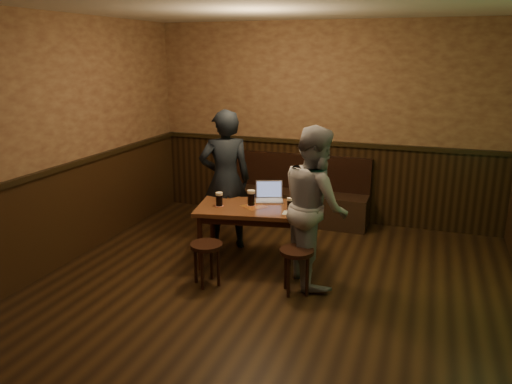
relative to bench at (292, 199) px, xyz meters
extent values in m
cube|color=black|center=(0.41, -2.75, -0.32)|extent=(5.00, 6.00, 0.02)
cube|color=#9C784F|center=(0.41, 0.26, 1.09)|extent=(5.00, 0.02, 2.80)
cube|color=#9C784F|center=(-2.10, -2.75, 1.09)|extent=(0.02, 6.00, 2.80)
cube|color=black|center=(0.41, 0.23, 0.24)|extent=(4.98, 0.04, 1.10)
cube|color=black|center=(-2.07, -2.75, 0.24)|extent=(0.04, 5.98, 1.10)
cube|color=black|center=(0.41, 0.20, 0.82)|extent=(4.98, 0.06, 0.06)
cube|color=black|center=(-2.04, -2.75, 0.82)|extent=(0.06, 5.98, 0.06)
cube|color=black|center=(0.00, -0.04, -0.09)|extent=(2.20, 0.50, 0.45)
cube|color=black|center=(0.00, 0.16, 0.39)|extent=(2.20, 0.10, 0.50)
cube|color=#4F3216|center=(0.00, -1.63, 0.35)|extent=(1.39, 0.95, 0.05)
cube|color=black|center=(0.00, -1.63, 0.28)|extent=(1.26, 0.83, 0.07)
cube|color=maroon|center=(0.00, -1.63, 0.38)|extent=(0.33, 0.33, 0.00)
cylinder|color=black|center=(-0.50, -2.02, 0.01)|extent=(0.06, 0.06, 0.64)
cylinder|color=black|center=(-0.61, -1.44, 0.01)|extent=(0.06, 0.06, 0.64)
cylinder|color=black|center=(0.61, -1.81, 0.01)|extent=(0.06, 0.06, 0.64)
cylinder|color=black|center=(0.50, -1.24, 0.01)|extent=(0.06, 0.06, 0.64)
cylinder|color=black|center=(-0.28, -2.33, 0.13)|extent=(0.36, 0.36, 0.04)
cylinder|color=black|center=(-0.15, -2.33, -0.09)|extent=(0.04, 0.04, 0.44)
cylinder|color=black|center=(-0.28, -2.20, -0.09)|extent=(0.04, 0.04, 0.44)
cylinder|color=black|center=(-0.41, -2.34, -0.09)|extent=(0.04, 0.04, 0.44)
cylinder|color=black|center=(-0.27, -2.46, -0.09)|extent=(0.04, 0.04, 0.44)
cylinder|color=black|center=(0.66, -2.20, 0.14)|extent=(0.45, 0.45, 0.04)
cylinder|color=black|center=(0.78, -2.25, -0.09)|extent=(0.04, 0.04, 0.45)
cylinder|color=black|center=(0.70, -2.08, -0.09)|extent=(0.04, 0.04, 0.45)
cylinder|color=black|center=(0.53, -2.16, -0.09)|extent=(0.04, 0.04, 0.45)
cylinder|color=black|center=(0.61, -2.33, -0.09)|extent=(0.04, 0.04, 0.45)
cylinder|color=#AC2A15|center=(-0.38, -1.74, 0.38)|extent=(0.10, 0.10, 0.00)
cylinder|color=silver|center=(-0.38, -1.74, 0.38)|extent=(0.09, 0.09, 0.00)
cylinder|color=black|center=(-0.38, -1.74, 0.44)|extent=(0.08, 0.08, 0.13)
cylinder|color=beige|center=(-0.38, -1.74, 0.52)|extent=(0.08, 0.08, 0.03)
cylinder|color=#AC2A15|center=(-0.05, -1.60, 0.38)|extent=(0.12, 0.12, 0.00)
cylinder|color=silver|center=(-0.05, -1.60, 0.38)|extent=(0.10, 0.10, 0.00)
cylinder|color=black|center=(-0.05, -1.60, 0.45)|extent=(0.09, 0.09, 0.14)
cylinder|color=beige|center=(-0.05, -1.60, 0.54)|extent=(0.09, 0.09, 0.03)
cylinder|color=#AC2A15|center=(0.43, -1.64, 0.38)|extent=(0.10, 0.10, 0.00)
cylinder|color=silver|center=(0.43, -1.64, 0.38)|extent=(0.08, 0.08, 0.00)
cylinder|color=black|center=(0.43, -1.64, 0.44)|extent=(0.07, 0.07, 0.11)
cylinder|color=beige|center=(0.43, -1.64, 0.51)|extent=(0.07, 0.07, 0.03)
cube|color=silver|center=(0.10, -1.38, 0.38)|extent=(0.37, 0.32, 0.02)
cube|color=#B2B2B7|center=(0.10, -1.38, 0.39)|extent=(0.33, 0.26, 0.00)
cube|color=silver|center=(0.06, -1.28, 0.49)|extent=(0.32, 0.17, 0.21)
cube|color=#596CA6|center=(0.07, -1.29, 0.49)|extent=(0.29, 0.15, 0.18)
cube|color=silver|center=(0.48, -1.72, 0.38)|extent=(0.23, 0.17, 0.00)
imported|color=black|center=(-0.50, -1.27, 0.55)|extent=(0.75, 0.68, 1.73)
imported|color=#939398|center=(0.75, -1.85, 0.53)|extent=(0.95, 1.02, 1.68)
camera|label=1|loc=(1.82, -6.72, 2.07)|focal=35.00mm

